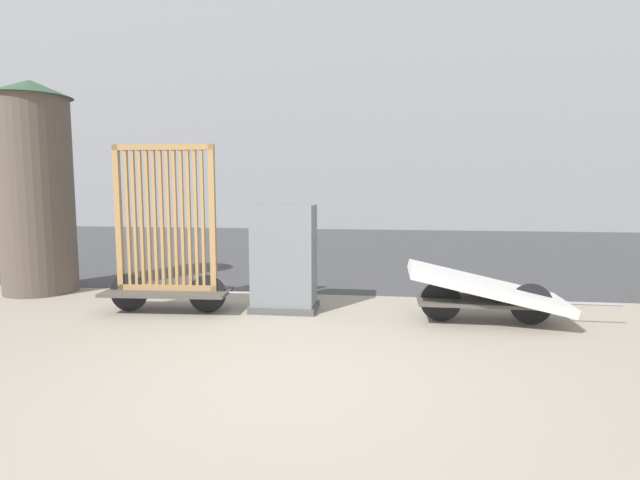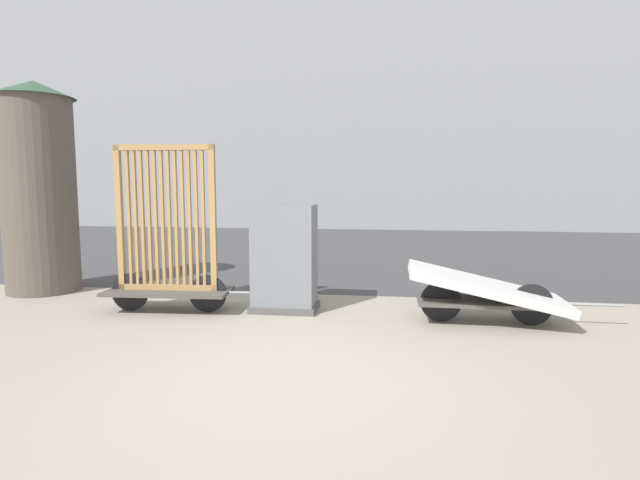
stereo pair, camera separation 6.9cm
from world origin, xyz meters
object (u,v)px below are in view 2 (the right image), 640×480
at_px(bike_cart_with_bedframe, 168,252).
at_px(advertising_column, 39,186).
at_px(bike_cart_with_mattress, 487,291).
at_px(utility_cabinet, 284,261).

xyz_separation_m(bike_cart_with_bedframe, advertising_column, (-2.39, 0.89, 0.81)).
xyz_separation_m(bike_cart_with_bedframe, bike_cart_with_mattress, (3.84, -0.00, -0.38)).
bearing_deg(utility_cabinet, advertising_column, 170.70).
bearing_deg(advertising_column, bike_cart_with_bedframe, -20.44).
bearing_deg(advertising_column, bike_cart_with_mattress, -8.15).
xyz_separation_m(bike_cart_with_mattress, utility_cabinet, (-2.41, 0.27, 0.25)).
distance_m(bike_cart_with_mattress, utility_cabinet, 2.44).
bearing_deg(bike_cart_with_mattress, utility_cabinet, 174.00).
bearing_deg(advertising_column, utility_cabinet, -9.30).
bearing_deg(bike_cart_with_bedframe, utility_cabinet, 7.02).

